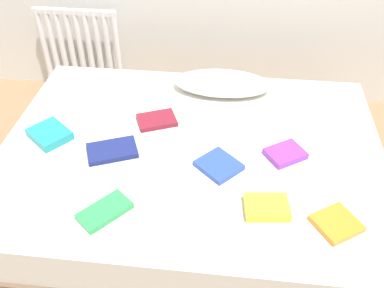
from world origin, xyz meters
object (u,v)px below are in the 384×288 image
at_px(textbook_purple, 285,154).
at_px(textbook_navy, 112,151).
at_px(textbook_yellow, 267,207).
at_px(textbook_blue, 219,165).
at_px(textbook_orange, 336,223).
at_px(textbook_teal, 50,134).
at_px(bed, 191,182).
at_px(textbook_green, 105,211).
at_px(radiator, 80,47).
at_px(pillow, 222,83).
at_px(textbook_maroon, 157,120).

bearing_deg(textbook_purple, textbook_navy, 151.27).
bearing_deg(textbook_purple, textbook_yellow, -138.59).
xyz_separation_m(textbook_blue, textbook_orange, (0.52, -0.30, -0.00)).
distance_m(textbook_navy, textbook_teal, 0.37).
distance_m(bed, textbook_blue, 0.34).
height_order(bed, textbook_green, textbook_green).
height_order(radiator, textbook_purple, radiator).
height_order(bed, textbook_navy, textbook_navy).
xyz_separation_m(bed, textbook_orange, (0.67, -0.44, 0.27)).
bearing_deg(pillow, textbook_yellow, -74.99).
distance_m(pillow, textbook_orange, 1.13).
height_order(textbook_blue, textbook_orange, textbook_blue).
height_order(pillow, textbook_blue, pillow).
height_order(bed, textbook_orange, textbook_orange).
bearing_deg(pillow, textbook_orange, -61.28).
height_order(textbook_navy, textbook_orange, textbook_navy).
bearing_deg(textbook_blue, radiator, 173.41).
xyz_separation_m(textbook_navy, textbook_maroon, (0.18, 0.28, -0.00)).
bearing_deg(radiator, textbook_teal, -78.49).
bearing_deg(textbook_green, textbook_teal, 82.04).
xyz_separation_m(bed, textbook_maroon, (-0.21, 0.19, 0.27)).
height_order(textbook_blue, textbook_green, same).
bearing_deg(textbook_navy, radiator, 92.75).
bearing_deg(textbook_maroon, textbook_teal, 177.08).
relative_size(bed, textbook_purple, 11.05).
xyz_separation_m(pillow, textbook_blue, (0.03, -0.69, -0.04)).
height_order(pillow, textbook_navy, pillow).
distance_m(textbook_blue, textbook_orange, 0.60).
bearing_deg(textbook_orange, textbook_blue, 116.39).
bearing_deg(pillow, textbook_green, -113.33).
bearing_deg(textbook_yellow, pillow, 98.44).
bearing_deg(radiator, textbook_orange, -44.60).
relative_size(pillow, textbook_blue, 3.06).
distance_m(pillow, textbook_green, 1.13).
height_order(bed, pillow, pillow).
bearing_deg(textbook_navy, textbook_orange, -40.63).
height_order(radiator, textbook_orange, radiator).
relative_size(bed, textbook_navy, 8.13).
bearing_deg(textbook_blue, pillow, 134.97).
relative_size(radiator, pillow, 1.07).
relative_size(pillow, textbook_maroon, 2.82).
relative_size(textbook_navy, textbook_orange, 1.43).
xyz_separation_m(bed, textbook_blue, (0.15, -0.14, 0.27)).
distance_m(radiator, textbook_purple, 1.91).
xyz_separation_m(radiator, textbook_green, (0.67, -1.68, 0.12)).
bearing_deg(textbook_teal, textbook_blue, 30.78).
relative_size(pillow, textbook_navy, 2.35).
height_order(textbook_maroon, textbook_orange, textbook_maroon).
bearing_deg(textbook_maroon, pillow, 23.82).
height_order(textbook_blue, textbook_maroon, same).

